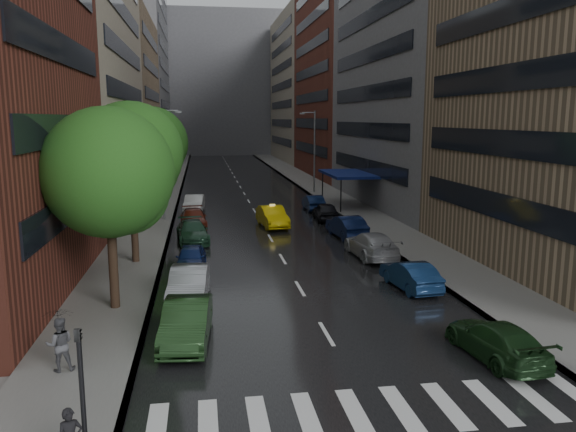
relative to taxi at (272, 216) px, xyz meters
name	(u,v)px	position (x,y,z in m)	size (l,w,h in m)	color
ground	(354,380)	(-0.68, -26.21, -0.81)	(220.00, 220.00, 0.00)	gray
road	(242,189)	(-0.68, 23.79, -0.80)	(14.00, 140.00, 0.01)	black
sidewalk_left	(165,190)	(-9.68, 23.79, -0.73)	(4.00, 140.00, 0.15)	gray
sidewalk_right	(316,187)	(8.32, 23.79, -0.73)	(4.00, 140.00, 0.15)	gray
crosswalk	(379,411)	(-0.48, -28.21, -0.80)	(13.15, 2.80, 0.01)	silver
buildings_left	(115,56)	(-15.68, 32.58, 15.18)	(8.00, 108.00, 38.00)	maroon
buildings_right	(351,66)	(14.32, 30.49, 14.23)	(8.05, 109.10, 36.00)	#937A5B
building_far	(219,85)	(-0.68, 91.79, 15.19)	(40.00, 14.00, 32.00)	slate
tree_near	(108,173)	(-9.28, -18.09, 5.27)	(5.57, 5.57, 8.88)	#382619
tree_mid	(131,154)	(-9.28, -9.97, 5.58)	(5.86, 5.86, 9.33)	#382619
tree_far	(151,143)	(-9.28, 3.88, 5.56)	(5.84, 5.84, 9.31)	#382619
taxi	(272,216)	(0.00, 0.00, 0.00)	(1.71, 4.90, 1.62)	yellow
parked_cars_left	(192,241)	(-6.08, -7.75, -0.06)	(2.48, 34.96, 1.59)	#1B3719
parked_cars_right	(362,238)	(4.72, -8.46, -0.07)	(2.45, 37.18, 1.58)	#173418
ped_black_umbrella	(59,335)	(-10.12, -24.35, 0.57)	(1.01, 0.98, 2.09)	#4C4C51
traffic_light	(82,385)	(-8.28, -29.82, 1.42)	(0.18, 0.15, 3.45)	black
street_lamp_left	(163,162)	(-8.40, 3.79, 4.08)	(1.74, 0.22, 9.00)	gray
street_lamp_right	(314,150)	(7.04, 18.79, 4.08)	(1.74, 0.22, 9.00)	gray
awning	(348,174)	(8.30, 8.79, 2.33)	(4.00, 8.00, 3.12)	navy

